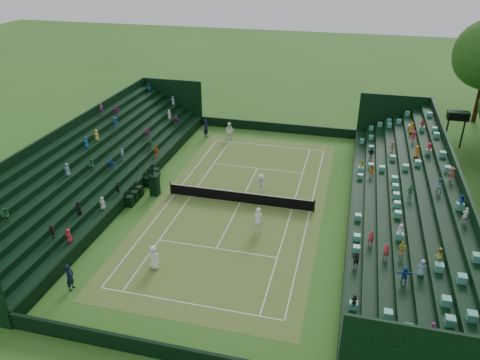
{
  "coord_description": "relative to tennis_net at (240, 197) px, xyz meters",
  "views": [
    {
      "loc": [
        7.82,
        -30.94,
        18.3
      ],
      "look_at": [
        0.0,
        0.0,
        2.0
      ],
      "focal_mm": 35.0,
      "sensor_mm": 36.0,
      "label": 1
    }
  ],
  "objects": [
    {
      "name": "player_near_west",
      "position": [
        -3.17,
        -9.32,
        0.3
      ],
      "size": [
        0.95,
        0.81,
        1.66
      ],
      "primitive_type": "imported",
      "rotation": [
        0.0,
        0.0,
        2.72
      ],
      "color": "white",
      "rests_on": "ground"
    },
    {
      "name": "player_far_east",
      "position": [
        1.22,
        2.08,
        0.3
      ],
      "size": [
        1.21,
        0.92,
        1.65
      ],
      "primitive_type": "imported",
      "rotation": [
        0.0,
        0.0,
        0.32
      ],
      "color": "silver",
      "rests_on": "ground"
    },
    {
      "name": "player_near_east",
      "position": [
        2.25,
        -3.73,
        0.47
      ],
      "size": [
        0.76,
        0.52,
        1.99
      ],
      "primitive_type": "imported",
      "rotation": [
        0.0,
        0.0,
        3.08
      ],
      "color": "white",
      "rests_on": "ground"
    },
    {
      "name": "umpire_chair",
      "position": [
        -7.0,
        -0.4,
        0.64
      ],
      "size": [
        0.87,
        0.87,
        2.72
      ],
      "color": "black",
      "rests_on": "ground"
    },
    {
      "name": "perimeter_wall_north",
      "position": [
        0.0,
        15.88,
        -0.03
      ],
      "size": [
        17.17,
        0.2,
        1.0
      ],
      "primitive_type": "cube",
      "color": "black",
      "rests_on": "ground"
    },
    {
      "name": "south_grandstand",
      "position": [
        -12.66,
        0.0,
        1.02
      ],
      "size": [
        6.6,
        32.0,
        4.9
      ],
      "color": "black",
      "rests_on": "ground"
    },
    {
      "name": "perimeter_wall_east",
      "position": [
        8.48,
        0.0,
        -0.03
      ],
      "size": [
        0.2,
        31.77,
        1.0
      ],
      "primitive_type": "cube",
      "color": "black",
      "rests_on": "ground"
    },
    {
      "name": "line_judge_south",
      "position": [
        -7.11,
        -12.37,
        0.35
      ],
      "size": [
        0.46,
        0.66,
        1.75
      ],
      "primitive_type": "imported",
      "rotation": [
        0.0,
        0.0,
        1.63
      ],
      "color": "black",
      "rests_on": "ground"
    },
    {
      "name": "court_surface",
      "position": [
        0.0,
        0.0,
        -0.52
      ],
      "size": [
        12.97,
        26.77,
        0.01
      ],
      "primitive_type": "cube",
      "color": "#3A7A28",
      "rests_on": "ground"
    },
    {
      "name": "courtside_chairs",
      "position": [
        -8.14,
        -0.1,
        -0.05
      ],
      "size": [
        0.59,
        5.55,
        1.27
      ],
      "color": "black",
      "rests_on": "ground"
    },
    {
      "name": "perimeter_wall_west",
      "position": [
        -8.48,
        0.0,
        -0.03
      ],
      "size": [
        0.2,
        31.77,
        1.0
      ],
      "primitive_type": "cube",
      "color": "black",
      "rests_on": "ground"
    },
    {
      "name": "north_grandstand",
      "position": [
        12.66,
        0.0,
        1.02
      ],
      "size": [
        6.6,
        32.0,
        4.9
      ],
      "color": "black",
      "rests_on": "ground"
    },
    {
      "name": "tennis_net",
      "position": [
        0.0,
        0.0,
        0.0
      ],
      "size": [
        11.67,
        0.1,
        1.06
      ],
      "color": "black",
      "rests_on": "ground"
    },
    {
      "name": "scoreboard_tower",
      "position": [
        17.75,
        16.0,
        2.62
      ],
      "size": [
        2.0,
        1.0,
        3.7
      ],
      "color": "black",
      "rests_on": "ground"
    },
    {
      "name": "player_far_west",
      "position": [
        -4.23,
        12.43,
        0.42
      ],
      "size": [
        1.01,
        0.84,
        1.89
      ],
      "primitive_type": "imported",
      "rotation": [
        0.0,
        0.0,
        0.14
      ],
      "color": "white",
      "rests_on": "ground"
    },
    {
      "name": "perimeter_wall_south",
      "position": [
        0.0,
        -15.88,
        -0.03
      ],
      "size": [
        17.17,
        0.2,
        1.0
      ],
      "primitive_type": "cube",
      "color": "black",
      "rests_on": "ground"
    },
    {
      "name": "line_judge_north",
      "position": [
        -6.81,
        12.53,
        0.45
      ],
      "size": [
        0.58,
        0.78,
        1.94
      ],
      "primitive_type": "imported",
      "rotation": [
        0.0,
        0.0,
        1.41
      ],
      "color": "black",
      "rests_on": "ground"
    },
    {
      "name": "ground",
      "position": [
        0.0,
        0.0,
        -0.53
      ],
      "size": [
        160.0,
        160.0,
        0.0
      ],
      "primitive_type": "plane",
      "color": "#325F1E",
      "rests_on": "ground"
    }
  ]
}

